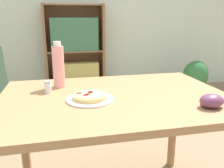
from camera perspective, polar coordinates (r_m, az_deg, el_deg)
wall_back at (r=3.87m, az=-8.85°, el=17.16°), size 8.00×0.05×2.60m
dining_table at (r=1.34m, az=0.87°, el=-6.88°), size 1.25×0.88×0.78m
pizza_on_plate at (r=1.23m, az=-5.36°, el=-3.26°), size 0.24×0.24×0.04m
grape_bunch at (r=1.21m, az=22.82°, el=-3.79°), size 0.13×0.09×0.07m
drink_bottle at (r=1.46m, az=-12.75°, el=4.23°), size 0.07×0.07×0.28m
salt_shaker at (r=1.38m, az=-15.16°, el=-0.69°), size 0.04×0.04×0.07m
bookshelf at (r=3.72m, az=-8.86°, el=6.92°), size 0.89×0.31×1.39m
potted_plant_floor at (r=3.81m, az=19.37°, el=1.21°), size 0.39×0.33×0.57m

